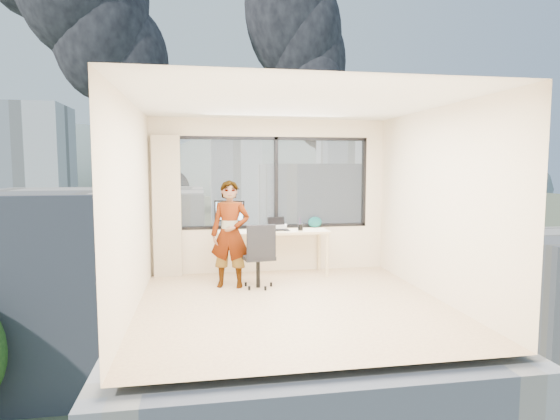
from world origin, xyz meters
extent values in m
cube|color=beige|center=(0.00, 0.00, 0.00)|extent=(4.00, 4.00, 0.01)
cube|color=white|center=(0.00, 0.00, 2.60)|extent=(4.00, 4.00, 0.01)
cube|color=beige|center=(0.00, -2.00, 1.30)|extent=(4.00, 0.01, 2.60)
cube|color=beige|center=(-2.00, 0.00, 1.30)|extent=(0.01, 4.00, 2.60)
cube|color=beige|center=(2.00, 0.00, 1.30)|extent=(0.01, 4.00, 2.60)
cube|color=beige|center=(-1.72, 1.88, 1.15)|extent=(0.45, 0.14, 2.30)
cube|color=beige|center=(0.00, 1.66, 0.38)|extent=(1.80, 0.60, 0.75)
imported|color=#2D2D33|center=(-0.75, 1.03, 0.80)|extent=(0.66, 0.51, 1.60)
cube|color=white|center=(0.10, 1.86, 0.79)|extent=(0.35, 0.31, 0.08)
cube|color=black|center=(0.21, 1.55, 0.76)|extent=(0.12, 0.08, 0.01)
cylinder|color=black|center=(0.44, 1.59, 0.80)|extent=(0.09, 0.09, 0.11)
ellipsoid|color=#0C4448|center=(0.77, 1.89, 0.84)|extent=(0.26, 0.17, 0.18)
cube|color=#515B3D|center=(0.00, 120.00, -14.00)|extent=(400.00, 400.00, 0.04)
cube|color=beige|center=(-9.00, 30.00, -7.00)|extent=(16.00, 12.00, 14.00)
cube|color=silver|center=(12.00, 38.00, -6.00)|extent=(14.00, 13.00, 16.00)
cube|color=silver|center=(-35.00, 95.00, 0.00)|extent=(14.00, 14.00, 28.00)
cube|color=silver|center=(8.00, 120.00, 1.00)|extent=(13.00, 13.00, 30.00)
cube|color=silver|center=(45.00, 140.00, -1.00)|extent=(15.00, 15.00, 26.00)
cube|color=silver|center=(-60.00, 150.00, -3.00)|extent=(16.00, 14.00, 22.00)
ellipsoid|color=slate|center=(-120.00, 320.00, -14.00)|extent=(288.00, 216.00, 90.00)
ellipsoid|color=slate|center=(100.00, 320.00, -14.00)|extent=(300.00, 220.00, 96.00)
camera|label=1|loc=(-1.16, -5.80, 1.81)|focal=29.59mm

